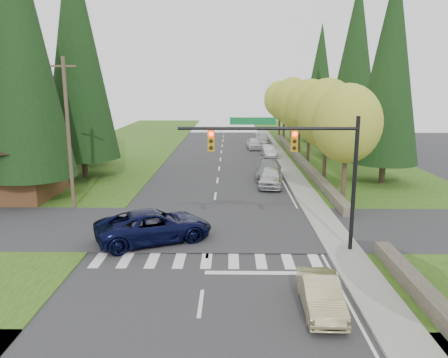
{
  "coord_description": "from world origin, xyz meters",
  "views": [
    {
      "loc": [
        1.13,
        -16.41,
        8.27
      ],
      "look_at": [
        0.76,
        8.72,
        2.8
      ],
      "focal_mm": 35.0,
      "sensor_mm": 36.0,
      "label": 1
    }
  ],
  "objects_px": {
    "sedan_champagne": "(321,294)",
    "parked_car_b": "(269,170)",
    "suv_navy": "(154,226)",
    "parked_car_d": "(254,144)",
    "parked_car_a": "(271,177)",
    "parked_car_e": "(263,141)",
    "parked_car_c": "(269,151)"
  },
  "relations": [
    {
      "from": "sedan_champagne",
      "to": "suv_navy",
      "type": "bearing_deg",
      "value": 136.79
    },
    {
      "from": "parked_car_d",
      "to": "parked_car_e",
      "type": "bearing_deg",
      "value": 61.51
    },
    {
      "from": "suv_navy",
      "to": "parked_car_b",
      "type": "relative_size",
      "value": 1.14
    },
    {
      "from": "parked_car_b",
      "to": "sedan_champagne",
      "type": "bearing_deg",
      "value": -84.85
    },
    {
      "from": "parked_car_b",
      "to": "parked_car_d",
      "type": "distance_m",
      "value": 18.02
    },
    {
      "from": "suv_navy",
      "to": "parked_car_b",
      "type": "distance_m",
      "value": 17.9
    },
    {
      "from": "parked_car_b",
      "to": "parked_car_e",
      "type": "distance_m",
      "value": 21.02
    },
    {
      "from": "sedan_champagne",
      "to": "parked_car_e",
      "type": "distance_m",
      "value": 44.46
    },
    {
      "from": "sedan_champagne",
      "to": "parked_car_a",
      "type": "relative_size",
      "value": 0.82
    },
    {
      "from": "parked_car_c",
      "to": "suv_navy",
      "type": "bearing_deg",
      "value": -110.33
    },
    {
      "from": "parked_car_a",
      "to": "parked_car_d",
      "type": "xyz_separation_m",
      "value": [
        -0.27,
        21.32,
        -0.08
      ]
    },
    {
      "from": "suv_navy",
      "to": "parked_car_b",
      "type": "xyz_separation_m",
      "value": [
        7.54,
        16.23,
        -0.07
      ]
    },
    {
      "from": "parked_car_b",
      "to": "parked_car_e",
      "type": "height_order",
      "value": "parked_car_b"
    },
    {
      "from": "sedan_champagne",
      "to": "parked_car_d",
      "type": "height_order",
      "value": "parked_car_d"
    },
    {
      "from": "parked_car_a",
      "to": "parked_car_b",
      "type": "bearing_deg",
      "value": 95.47
    },
    {
      "from": "suv_navy",
      "to": "sedan_champagne",
      "type": "bearing_deg",
      "value": -158.52
    },
    {
      "from": "parked_car_e",
      "to": "parked_car_d",
      "type": "bearing_deg",
      "value": -118.53
    },
    {
      "from": "suv_navy",
      "to": "parked_car_d",
      "type": "relative_size",
      "value": 1.46
    },
    {
      "from": "parked_car_a",
      "to": "parked_car_c",
      "type": "xyz_separation_m",
      "value": [
        1.13,
        14.89,
        -0.11
      ]
    },
    {
      "from": "parked_car_d",
      "to": "suv_navy",
      "type": "bearing_deg",
      "value": -105.12
    },
    {
      "from": "suv_navy",
      "to": "parked_car_d",
      "type": "height_order",
      "value": "suv_navy"
    },
    {
      "from": "parked_car_c",
      "to": "parked_car_d",
      "type": "xyz_separation_m",
      "value": [
        -1.4,
        6.43,
        0.03
      ]
    },
    {
      "from": "sedan_champagne",
      "to": "parked_car_a",
      "type": "height_order",
      "value": "parked_car_a"
    },
    {
      "from": "parked_car_b",
      "to": "parked_car_e",
      "type": "relative_size",
      "value": 1.09
    },
    {
      "from": "parked_car_d",
      "to": "parked_car_e",
      "type": "relative_size",
      "value": 0.84
    },
    {
      "from": "parked_car_b",
      "to": "parked_car_d",
      "type": "height_order",
      "value": "parked_car_b"
    },
    {
      "from": "parked_car_d",
      "to": "parked_car_b",
      "type": "bearing_deg",
      "value": -92.06
    },
    {
      "from": "parked_car_b",
      "to": "suv_navy",
      "type": "bearing_deg",
      "value": -109.52
    },
    {
      "from": "sedan_champagne",
      "to": "parked_car_b",
      "type": "distance_m",
      "value": 23.45
    },
    {
      "from": "parked_car_a",
      "to": "parked_car_e",
      "type": "xyz_separation_m",
      "value": [
        1.13,
        24.3,
        -0.07
      ]
    },
    {
      "from": "suv_navy",
      "to": "parked_car_d",
      "type": "xyz_separation_m",
      "value": [
        7.14,
        34.25,
        -0.14
      ]
    },
    {
      "from": "parked_car_e",
      "to": "suv_navy",
      "type": "bearing_deg",
      "value": -106.31
    }
  ]
}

